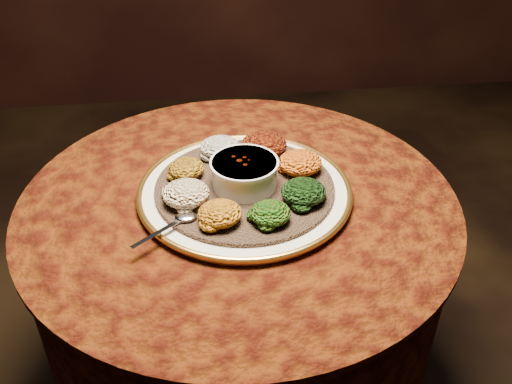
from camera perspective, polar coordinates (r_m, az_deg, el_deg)
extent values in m
cylinder|color=black|center=(1.51, -1.51, -12.70)|extent=(0.12, 0.12, 0.68)
cylinder|color=black|center=(1.27, -1.76, -1.81)|extent=(0.80, 0.80, 0.04)
cylinder|color=#441905|center=(1.36, -1.65, -6.66)|extent=(0.93, 0.93, 0.34)
cylinder|color=#441905|center=(1.25, -1.78, -0.83)|extent=(0.96, 0.96, 0.01)
cylinder|color=silver|center=(1.25, -1.14, -0.04)|extent=(0.54, 0.54, 0.02)
torus|color=#BA812E|center=(1.24, -1.14, 0.22)|extent=(0.47, 0.47, 0.01)
cylinder|color=brown|center=(1.24, -1.14, 0.48)|extent=(0.41, 0.41, 0.01)
cylinder|color=silver|center=(1.22, -1.16, 1.85)|extent=(0.14, 0.14, 0.06)
cylinder|color=silver|center=(1.20, -1.18, 2.93)|extent=(0.15, 0.15, 0.01)
cylinder|color=#4F1403|center=(1.21, -1.17, 2.58)|extent=(0.12, 0.12, 0.01)
ellipsoid|color=silver|center=(1.15, -7.03, -2.47)|extent=(0.05, 0.03, 0.01)
cube|color=silver|center=(1.12, -9.79, -4.06)|extent=(0.10, 0.09, 0.00)
ellipsoid|color=beige|center=(1.33, -3.60, 4.47)|extent=(0.09, 0.09, 0.04)
ellipsoid|color=black|center=(1.33, 0.79, 4.74)|extent=(0.11, 0.10, 0.05)
ellipsoid|color=#B9690F|center=(1.27, 4.44, 2.96)|extent=(0.10, 0.09, 0.05)
ellipsoid|color=black|center=(1.18, 4.77, 0.02)|extent=(0.09, 0.09, 0.05)
ellipsoid|color=#973C09|center=(1.13, 1.43, -2.13)|extent=(0.08, 0.08, 0.04)
ellipsoid|color=#BF7210|center=(1.12, -3.64, -2.15)|extent=(0.09, 0.08, 0.04)
ellipsoid|color=maroon|center=(1.18, -7.02, -0.15)|extent=(0.10, 0.09, 0.05)
ellipsoid|color=#9D6A13|center=(1.27, -7.01, 2.36)|extent=(0.08, 0.08, 0.04)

